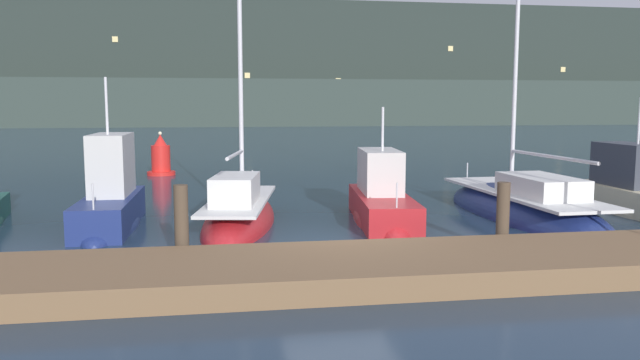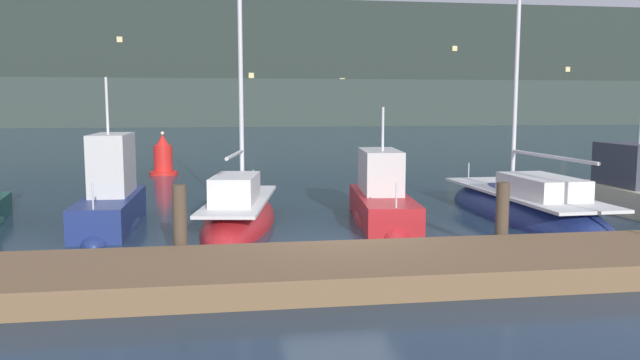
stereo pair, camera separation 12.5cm
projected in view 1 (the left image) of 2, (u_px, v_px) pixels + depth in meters
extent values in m
plane|color=#1E3347|center=(342.00, 250.00, 13.78)|extent=(400.00, 400.00, 0.00)
cube|color=brown|center=(367.00, 268.00, 11.39)|extent=(42.69, 2.80, 0.45)
cylinder|color=#4C3D2D|center=(182.00, 225.00, 12.39)|extent=(0.28, 0.28, 1.62)
cylinder|color=#4C3D2D|center=(503.00, 217.00, 13.48)|extent=(0.28, 0.28, 1.54)
ellipsoid|color=navy|center=(111.00, 228.00, 16.26)|extent=(1.39, 4.85, 1.01)
cube|color=navy|center=(110.00, 212.00, 16.21)|extent=(1.28, 4.37, 0.82)
cube|color=silver|center=(112.00, 164.00, 16.54)|extent=(0.94, 2.14, 1.61)
cube|color=black|center=(117.00, 152.00, 17.46)|extent=(0.82, 0.31, 0.71)
cylinder|color=silver|center=(106.00, 106.00, 15.97)|extent=(0.07, 0.07, 1.47)
cylinder|color=silver|center=(93.00, 197.00, 14.13)|extent=(0.04, 0.04, 0.60)
ellipsoid|color=red|center=(240.00, 224.00, 16.72)|extent=(2.80, 6.55, 1.36)
cube|color=silver|center=(240.00, 200.00, 16.64)|extent=(2.35, 5.50, 0.08)
cube|color=silver|center=(235.00, 189.00, 15.83)|extent=(1.38, 2.18, 0.71)
cylinder|color=silver|center=(240.00, 37.00, 16.62)|extent=(0.12, 0.12, 8.65)
cylinder|color=silver|center=(235.00, 155.00, 15.74)|extent=(0.52, 2.50, 0.09)
cylinder|color=silver|center=(253.00, 178.00, 19.51)|extent=(0.04, 0.04, 0.50)
ellipsoid|color=red|center=(382.00, 222.00, 17.05)|extent=(2.02, 5.34, 1.37)
cube|color=red|center=(382.00, 208.00, 17.01)|extent=(1.85, 4.81, 0.76)
cube|color=silver|center=(380.00, 171.00, 17.41)|extent=(1.24, 2.39, 1.18)
cube|color=black|center=(375.00, 161.00, 18.42)|extent=(0.91, 0.33, 0.53)
cylinder|color=silver|center=(383.00, 129.00, 16.85)|extent=(0.07, 0.07, 1.19)
cylinder|color=silver|center=(397.00, 195.00, 14.76)|extent=(0.04, 0.04, 0.60)
ellipsoid|color=navy|center=(521.00, 216.00, 17.91)|extent=(2.55, 8.26, 1.69)
cube|color=silver|center=(522.00, 192.00, 17.83)|extent=(2.14, 6.93, 0.08)
cube|color=silver|center=(541.00, 186.00, 16.83)|extent=(1.46, 2.66, 0.54)
cylinder|color=silver|center=(518.00, 0.00, 17.81)|extent=(0.12, 0.12, 10.95)
cylinder|color=silver|center=(551.00, 156.00, 16.35)|extent=(0.21, 4.07, 0.09)
cylinder|color=silver|center=(467.00, 170.00, 21.47)|extent=(0.04, 0.04, 0.50)
ellipsoid|color=beige|center=(636.00, 213.00, 18.39)|extent=(1.64, 4.94, 1.13)
cube|color=beige|center=(637.00, 201.00, 18.34)|extent=(1.51, 4.45, 0.76)
cube|color=#333842|center=(628.00, 165.00, 18.70)|extent=(1.11, 2.18, 1.28)
cube|color=black|center=(608.00, 156.00, 19.65)|extent=(0.97, 0.26, 0.57)
cylinder|color=silver|center=(639.00, 121.00, 18.16)|extent=(0.07, 0.07, 1.36)
cylinder|color=red|center=(161.00, 173.00, 28.36)|extent=(1.26, 1.26, 0.16)
cylinder|color=red|center=(161.00, 158.00, 28.28)|extent=(0.84, 0.84, 1.19)
cone|color=red|center=(160.00, 140.00, 28.18)|extent=(0.59, 0.59, 0.50)
sphere|color=#F9EAB7|center=(160.00, 133.00, 28.14)|extent=(0.16, 0.16, 0.16)
cube|color=#28332D|center=(234.00, 65.00, 101.42)|extent=(240.00, 16.00, 19.01)
cube|color=#333F39|center=(361.00, 103.00, 95.38)|extent=(144.00, 10.00, 6.79)
cube|color=#F4DB8C|center=(451.00, 49.00, 98.62)|extent=(0.80, 0.10, 0.80)
cube|color=#F4DB8C|center=(338.00, 81.00, 96.37)|extent=(0.80, 0.10, 0.80)
cube|color=#F4DB8C|center=(247.00, 75.00, 94.06)|extent=(0.80, 0.10, 0.80)
cube|color=#F4DB8C|center=(115.00, 39.00, 90.42)|extent=(0.80, 0.10, 0.80)
cube|color=#F4DB8C|center=(563.00, 69.00, 102.08)|extent=(0.80, 0.10, 0.80)
cube|color=#F4DB8C|center=(434.00, 83.00, 98.86)|extent=(0.80, 0.10, 0.80)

